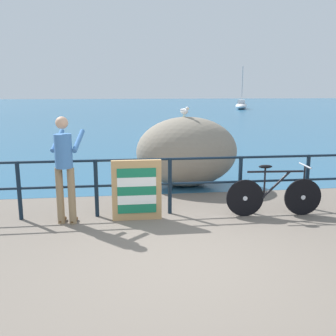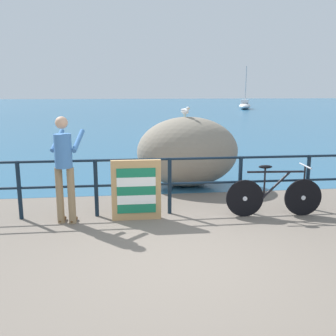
{
  "view_description": "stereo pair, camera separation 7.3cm",
  "coord_description": "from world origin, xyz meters",
  "px_view_note": "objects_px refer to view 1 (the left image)",
  "views": [
    {
      "loc": [
        -0.85,
        -4.59,
        2.19
      ],
      "look_at": [
        0.02,
        2.27,
        0.76
      ],
      "focal_mm": 40.28,
      "sensor_mm": 36.0,
      "label": 1
    },
    {
      "loc": [
        -0.78,
        -4.6,
        2.19
      ],
      "look_at": [
        0.02,
        2.27,
        0.76
      ],
      "focal_mm": 40.28,
      "sensor_mm": 36.0,
      "label": 2
    }
  ],
  "objects_px": {
    "bicycle": "(274,194)",
    "sailboat": "(241,105)",
    "person_at_railing": "(65,165)",
    "seagull": "(184,111)",
    "breakwater_boulder_main": "(187,152)",
    "folded_deckchair_stack": "(137,190)"
  },
  "relations": [
    {
      "from": "person_at_railing",
      "to": "folded_deckchair_stack",
      "type": "distance_m",
      "value": 1.26
    },
    {
      "from": "person_at_railing",
      "to": "breakwater_boulder_main",
      "type": "relative_size",
      "value": 0.77
    },
    {
      "from": "person_at_railing",
      "to": "seagull",
      "type": "bearing_deg",
      "value": -34.66
    },
    {
      "from": "breakwater_boulder_main",
      "to": "folded_deckchair_stack",
      "type": "bearing_deg",
      "value": -119.51
    },
    {
      "from": "bicycle",
      "to": "folded_deckchair_stack",
      "type": "distance_m",
      "value": 2.42
    },
    {
      "from": "bicycle",
      "to": "sailboat",
      "type": "xyz_separation_m",
      "value": [
        11.45,
        37.07,
        0.03
      ]
    },
    {
      "from": "folded_deckchair_stack",
      "to": "person_at_railing",
      "type": "bearing_deg",
      "value": -178.76
    },
    {
      "from": "bicycle",
      "to": "seagull",
      "type": "xyz_separation_m",
      "value": [
        -1.23,
        2.28,
        1.35
      ]
    },
    {
      "from": "person_at_railing",
      "to": "seagull",
      "type": "height_order",
      "value": "seagull"
    },
    {
      "from": "seagull",
      "to": "sailboat",
      "type": "xyz_separation_m",
      "value": [
        12.68,
        34.79,
        -1.31
      ]
    },
    {
      "from": "person_at_railing",
      "to": "seagull",
      "type": "relative_size",
      "value": 5.32
    },
    {
      "from": "folded_deckchair_stack",
      "to": "breakwater_boulder_main",
      "type": "relative_size",
      "value": 0.45
    },
    {
      "from": "folded_deckchair_stack",
      "to": "seagull",
      "type": "bearing_deg",
      "value": 61.65
    },
    {
      "from": "bicycle",
      "to": "seagull",
      "type": "relative_size",
      "value": 5.08
    },
    {
      "from": "bicycle",
      "to": "person_at_railing",
      "type": "xyz_separation_m",
      "value": [
        -3.58,
        0.07,
        0.6
      ]
    },
    {
      "from": "sailboat",
      "to": "bicycle",
      "type": "bearing_deg",
      "value": -175.92
    },
    {
      "from": "breakwater_boulder_main",
      "to": "sailboat",
      "type": "bearing_deg",
      "value": 70.07
    },
    {
      "from": "breakwater_boulder_main",
      "to": "seagull",
      "type": "xyz_separation_m",
      "value": [
        -0.07,
        -0.03,
        0.94
      ]
    },
    {
      "from": "person_at_railing",
      "to": "folded_deckchair_stack",
      "type": "bearing_deg",
      "value": -76.72
    },
    {
      "from": "folded_deckchair_stack",
      "to": "breakwater_boulder_main",
      "type": "bearing_deg",
      "value": 60.49
    },
    {
      "from": "sailboat",
      "to": "folded_deckchair_stack",
      "type": "bearing_deg",
      "value": -179.31
    },
    {
      "from": "person_at_railing",
      "to": "folded_deckchair_stack",
      "type": "height_order",
      "value": "person_at_railing"
    }
  ]
}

